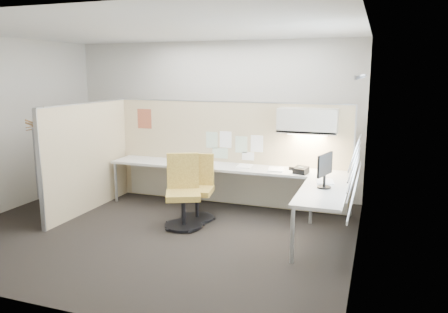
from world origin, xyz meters
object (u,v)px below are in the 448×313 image
at_px(phone, 301,170).
at_px(monitor, 325,168).
at_px(chair_left, 183,194).
at_px(chair_right, 198,189).
at_px(desk, 242,177).

bearing_deg(phone, monitor, -42.47).
xyz_separation_m(chair_left, monitor, (2.01, 0.10, 0.51)).
bearing_deg(chair_right, chair_left, -110.40).
distance_m(chair_left, monitor, 2.08).
bearing_deg(desk, phone, 0.64).
bearing_deg(chair_right, phone, 6.99).
distance_m(chair_right, phone, 1.60).
distance_m(desk, chair_right, 0.74).
bearing_deg(chair_left, desk, 27.43).
bearing_deg(monitor, chair_left, 109.09).
bearing_deg(chair_left, chair_right, 54.57).
height_order(desk, phone, phone).
bearing_deg(desk, chair_right, -141.94).
relative_size(monitor, phone, 1.81).
xyz_separation_m(desk, chair_right, (-0.57, -0.45, -0.14)).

